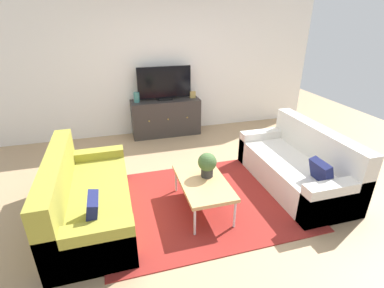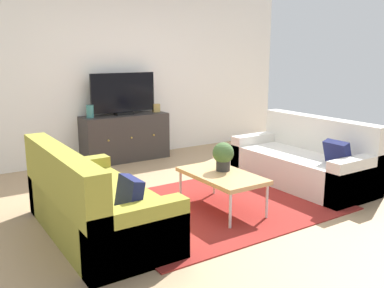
{
  "view_description": "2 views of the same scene",
  "coord_description": "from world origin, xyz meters",
  "px_view_note": "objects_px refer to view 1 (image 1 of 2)",
  "views": [
    {
      "loc": [
        -0.99,
        -3.06,
        2.24
      ],
      "look_at": [
        0.0,
        0.38,
        0.6
      ],
      "focal_mm": 26.62,
      "sensor_mm": 36.0,
      "label": 1
    },
    {
      "loc": [
        -2.65,
        -3.65,
        1.66
      ],
      "look_at": [
        0.0,
        0.38,
        0.6
      ],
      "focal_mm": 39.32,
      "sensor_mm": 36.0,
      "label": 2
    }
  ],
  "objects_px": {
    "couch_right_side": "(299,167)",
    "flat_screen_tv": "(165,83)",
    "tv_console": "(166,117)",
    "mantel_clock": "(193,95)",
    "potted_plant": "(207,164)",
    "glass_vase": "(137,97)",
    "couch_left_side": "(84,201)",
    "coffee_table": "(203,182)"
  },
  "relations": [
    {
      "from": "couch_left_side",
      "to": "coffee_table",
      "type": "xyz_separation_m",
      "value": [
        1.39,
        -0.16,
        0.1
      ]
    },
    {
      "from": "tv_console",
      "to": "glass_vase",
      "type": "xyz_separation_m",
      "value": [
        -0.55,
        0.0,
        0.45
      ]
    },
    {
      "from": "potted_plant",
      "to": "tv_console",
      "type": "bearing_deg",
      "value": 90.63
    },
    {
      "from": "couch_right_side",
      "to": "potted_plant",
      "type": "height_order",
      "value": "couch_right_side"
    },
    {
      "from": "coffee_table",
      "to": "mantel_clock",
      "type": "height_order",
      "value": "mantel_clock"
    },
    {
      "from": "tv_console",
      "to": "mantel_clock",
      "type": "bearing_deg",
      "value": 0.0
    },
    {
      "from": "mantel_clock",
      "to": "couch_right_side",
      "type": "bearing_deg",
      "value": -69.55
    },
    {
      "from": "couch_right_side",
      "to": "glass_vase",
      "type": "height_order",
      "value": "glass_vase"
    },
    {
      "from": "couch_left_side",
      "to": "mantel_clock",
      "type": "bearing_deg",
      "value": 49.97
    },
    {
      "from": "coffee_table",
      "to": "tv_console",
      "type": "bearing_deg",
      "value": 88.81
    },
    {
      "from": "couch_left_side",
      "to": "flat_screen_tv",
      "type": "distance_m",
      "value": 2.9
    },
    {
      "from": "potted_plant",
      "to": "coffee_table",
      "type": "bearing_deg",
      "value": -134.04
    },
    {
      "from": "tv_console",
      "to": "glass_vase",
      "type": "distance_m",
      "value": 0.71
    },
    {
      "from": "tv_console",
      "to": "mantel_clock",
      "type": "height_order",
      "value": "mantel_clock"
    },
    {
      "from": "couch_left_side",
      "to": "glass_vase",
      "type": "relative_size",
      "value": 9.53
    },
    {
      "from": "coffee_table",
      "to": "tv_console",
      "type": "xyz_separation_m",
      "value": [
        0.05,
        2.54,
        -0.02
      ]
    },
    {
      "from": "tv_console",
      "to": "couch_left_side",
      "type": "bearing_deg",
      "value": -121.32
    },
    {
      "from": "couch_right_side",
      "to": "tv_console",
      "type": "bearing_deg",
      "value": 121.15
    },
    {
      "from": "couch_right_side",
      "to": "mantel_clock",
      "type": "xyz_separation_m",
      "value": [
        -0.89,
        2.37,
        0.51
      ]
    },
    {
      "from": "couch_right_side",
      "to": "flat_screen_tv",
      "type": "distance_m",
      "value": 2.89
    },
    {
      "from": "potted_plant",
      "to": "flat_screen_tv",
      "type": "distance_m",
      "value": 2.52
    },
    {
      "from": "couch_left_side",
      "to": "tv_console",
      "type": "xyz_separation_m",
      "value": [
        1.44,
        2.37,
        0.08
      ]
    },
    {
      "from": "coffee_table",
      "to": "potted_plant",
      "type": "xyz_separation_m",
      "value": [
        0.08,
        0.08,
        0.2
      ]
    },
    {
      "from": "coffee_table",
      "to": "tv_console",
      "type": "height_order",
      "value": "tv_console"
    },
    {
      "from": "flat_screen_tv",
      "to": "mantel_clock",
      "type": "xyz_separation_m",
      "value": [
        0.55,
        -0.02,
        -0.25
      ]
    },
    {
      "from": "potted_plant",
      "to": "mantel_clock",
      "type": "xyz_separation_m",
      "value": [
        0.52,
        2.45,
        0.2
      ]
    },
    {
      "from": "mantel_clock",
      "to": "coffee_table",
      "type": "bearing_deg",
      "value": -103.36
    },
    {
      "from": "potted_plant",
      "to": "flat_screen_tv",
      "type": "relative_size",
      "value": 0.3
    },
    {
      "from": "couch_right_side",
      "to": "glass_vase",
      "type": "relative_size",
      "value": 9.53
    },
    {
      "from": "tv_console",
      "to": "flat_screen_tv",
      "type": "distance_m",
      "value": 0.68
    },
    {
      "from": "potted_plant",
      "to": "flat_screen_tv",
      "type": "xyz_separation_m",
      "value": [
        -0.03,
        2.47,
        0.45
      ]
    },
    {
      "from": "couch_left_side",
      "to": "couch_right_side",
      "type": "relative_size",
      "value": 1.0
    },
    {
      "from": "couch_right_side",
      "to": "flat_screen_tv",
      "type": "bearing_deg",
      "value": 120.94
    },
    {
      "from": "coffee_table",
      "to": "mantel_clock",
      "type": "bearing_deg",
      "value": 76.64
    },
    {
      "from": "coffee_table",
      "to": "mantel_clock",
      "type": "relative_size",
      "value": 7.52
    },
    {
      "from": "tv_console",
      "to": "flat_screen_tv",
      "type": "xyz_separation_m",
      "value": [
        0.0,
        0.02,
        0.68
      ]
    },
    {
      "from": "coffee_table",
      "to": "couch_right_side",
      "type": "bearing_deg",
      "value": 6.19
    },
    {
      "from": "couch_left_side",
      "to": "tv_console",
      "type": "height_order",
      "value": "couch_left_side"
    },
    {
      "from": "potted_plant",
      "to": "tv_console",
      "type": "xyz_separation_m",
      "value": [
        -0.03,
        2.45,
        -0.22
      ]
    },
    {
      "from": "potted_plant",
      "to": "glass_vase",
      "type": "height_order",
      "value": "glass_vase"
    },
    {
      "from": "coffee_table",
      "to": "glass_vase",
      "type": "distance_m",
      "value": 2.62
    },
    {
      "from": "couch_left_side",
      "to": "glass_vase",
      "type": "height_order",
      "value": "glass_vase"
    }
  ]
}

